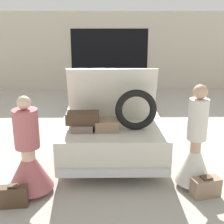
% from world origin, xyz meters
% --- Properties ---
extents(ground_plane, '(40.00, 40.00, 0.00)m').
position_xyz_m(ground_plane, '(0.00, 0.00, 0.00)').
color(ground_plane, '#ADA89E').
extents(garage_wall_back, '(12.00, 0.14, 2.80)m').
position_xyz_m(garage_wall_back, '(0.00, 4.62, 1.39)').
color(garage_wall_back, beige).
rests_on(garage_wall_back, ground_plane).
extents(car, '(1.90, 5.17, 1.79)m').
position_xyz_m(car, '(-0.00, -0.01, 0.55)').
color(car, silver).
rests_on(car, ground_plane).
extents(person_left, '(0.71, 0.71, 1.55)m').
position_xyz_m(person_left, '(-1.30, -2.64, 0.54)').
color(person_left, beige).
rests_on(person_left, ground_plane).
extents(person_right, '(0.57, 0.57, 1.68)m').
position_xyz_m(person_right, '(1.30, -2.51, 0.60)').
color(person_right, tan).
rests_on(person_right, ground_plane).
extents(suitcase_beside_left_person, '(0.41, 0.19, 0.35)m').
position_xyz_m(suitcase_beside_left_person, '(-1.44, -3.04, 0.16)').
color(suitcase_beside_left_person, '#473323').
rests_on(suitcase_beside_left_person, ground_plane).
extents(suitcase_beside_right_person, '(0.48, 0.32, 0.33)m').
position_xyz_m(suitcase_beside_right_person, '(1.41, -2.81, 0.15)').
color(suitcase_beside_right_person, '#8C7259').
rests_on(suitcase_beside_right_person, ground_plane).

